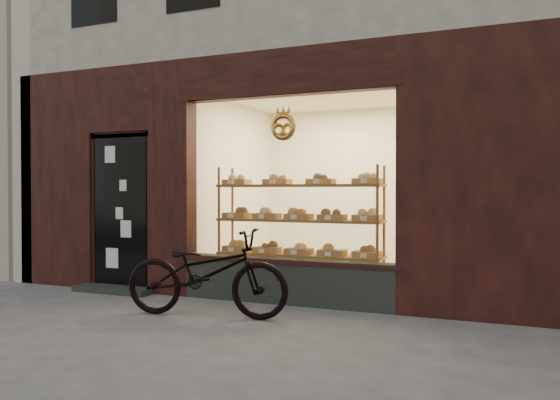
% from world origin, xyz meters
% --- Properties ---
extents(ground, '(90.00, 90.00, 0.00)m').
position_xyz_m(ground, '(0.00, 0.00, 0.00)').
color(ground, '#525252').
extents(display_shelf, '(2.20, 0.45, 1.70)m').
position_xyz_m(display_shelf, '(0.45, 2.55, 0.86)').
color(display_shelf, brown).
rests_on(display_shelf, ground).
extents(bicycle, '(1.93, 0.94, 0.97)m').
position_xyz_m(bicycle, '(-0.10, 1.13, 0.49)').
color(bicycle, black).
rests_on(bicycle, ground).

